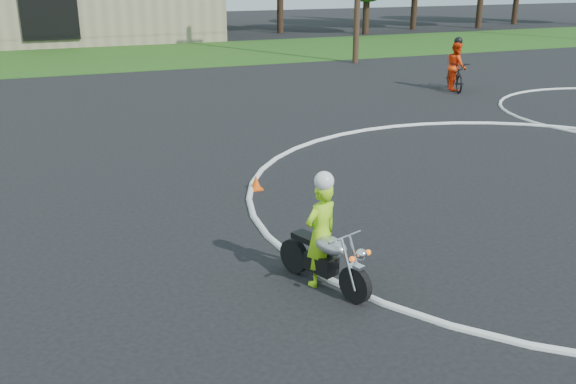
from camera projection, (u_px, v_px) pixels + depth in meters
name	position (u px, v px, depth m)	size (l,w,h in m)	color
grass_strip	(218.00, 53.00, 33.82)	(120.00, 10.00, 0.02)	#1E4714
primary_motorcycle	(325.00, 259.00, 8.87)	(0.76, 1.65, 0.90)	black
rider_primary_grp	(321.00, 231.00, 8.85)	(0.65, 0.53, 1.68)	#97DD17
rider_second_grp	(456.00, 72.00, 23.31)	(1.37, 2.11, 1.91)	black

